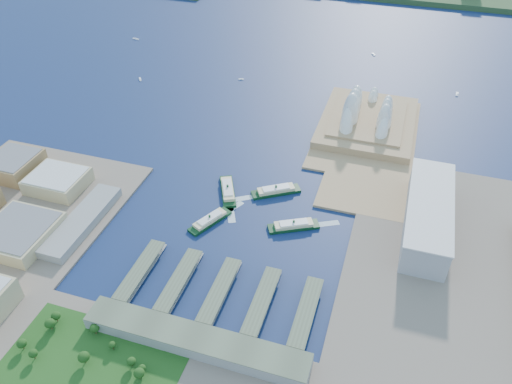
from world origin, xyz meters
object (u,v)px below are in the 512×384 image
(toaster_building, at_px, (428,215))
(ferry_c, at_px, (210,219))
(opera_house, at_px, (370,107))
(ferry_b, at_px, (276,189))
(ferry_d, at_px, (294,224))
(ferry_a, at_px, (228,189))

(toaster_building, distance_m, ferry_c, 237.29)
(opera_house, distance_m, toaster_building, 219.62)
(ferry_b, xyz_separation_m, ferry_d, (35.49, -53.71, -0.23))
(toaster_building, relative_size, ferry_d, 2.74)
(ferry_c, xyz_separation_m, ferry_d, (91.16, 19.92, 0.20))
(opera_house, distance_m, ferry_c, 297.03)
(ferry_a, xyz_separation_m, ferry_b, (55.34, 16.95, -0.05))
(opera_house, height_order, ferry_a, opera_house)
(ferry_a, bearing_deg, toaster_building, -24.12)
(toaster_building, bearing_deg, ferry_c, -165.00)
(ferry_b, height_order, ferry_d, ferry_b)
(toaster_building, height_order, ferry_a, toaster_building)
(opera_house, bearing_deg, ferry_d, -101.15)
(ferry_a, distance_m, ferry_d, 97.98)
(ferry_d, bearing_deg, opera_house, -38.70)
(opera_house, distance_m, ferry_b, 206.90)
(ferry_b, relative_size, ferry_c, 1.08)
(opera_house, xyz_separation_m, toaster_building, (90.00, -200.00, -11.50))
(opera_house, distance_m, ferry_a, 248.41)
(toaster_building, relative_size, ferry_b, 2.63)
(toaster_building, bearing_deg, ferry_d, -163.27)
(ferry_a, relative_size, ferry_b, 1.01)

